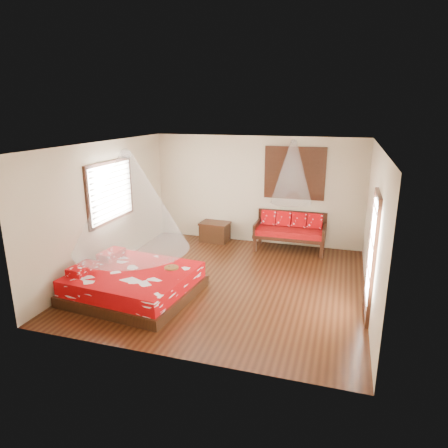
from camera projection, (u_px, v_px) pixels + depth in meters
The scene contains 10 objects.
room at pixel (226, 217), 7.89m from camera, with size 5.54×5.54×2.84m.
bed at pixel (133, 283), 7.61m from camera, with size 2.39×2.20×0.65m.
daybed at pixel (290, 230), 10.05m from camera, with size 1.75×0.78×0.94m.
storage_chest at pixel (215, 232), 10.76m from camera, with size 0.79×0.60×0.52m.
shutter_panel at pixel (295, 173), 9.98m from camera, with size 1.52×0.06×1.32m.
window_left at pixel (111, 192), 8.75m from camera, with size 0.10×1.74×1.34m.
glazed_door at pixel (371, 257), 6.67m from camera, with size 0.08×1.02×2.16m.
wine_tray at pixel (171, 265), 7.65m from camera, with size 0.27×0.27×0.22m.
mosquito_net_main at pixel (129, 201), 7.16m from camera, with size 2.13×2.13×1.80m, color silver.
mosquito_net_daybed at pixel (292, 172), 9.52m from camera, with size 1.00×1.00×1.50m, color silver.
Camera 1 is at (2.18, -7.31, 3.45)m, focal length 32.00 mm.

